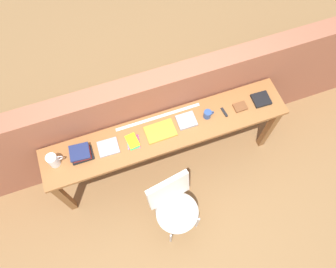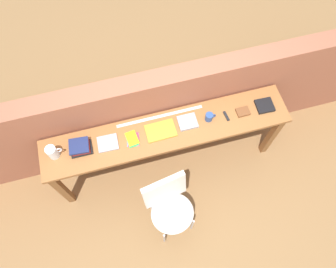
{
  "view_description": "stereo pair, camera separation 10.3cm",
  "coord_description": "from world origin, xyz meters",
  "px_view_note": "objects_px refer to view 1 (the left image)",
  "views": [
    {
      "loc": [
        -0.45,
        -1.03,
        3.79
      ],
      "look_at": [
        0.0,
        0.25,
        0.9
      ],
      "focal_mm": 35.0,
      "sensor_mm": 36.0,
      "label": 1
    },
    {
      "loc": [
        -0.35,
        -1.06,
        3.79
      ],
      "look_at": [
        0.0,
        0.25,
        0.9
      ],
      "focal_mm": 35.0,
      "sensor_mm": 36.0,
      "label": 2
    }
  ],
  "objects_px": {
    "pitcher_white": "(53,160)",
    "book_open_centre": "(160,131)",
    "book_stack_leftmost": "(81,154)",
    "mug": "(208,114)",
    "pamphlet_pile_colourful": "(133,142)",
    "chair_white_moulded": "(174,205)",
    "multitool_folded": "(224,112)",
    "magazine_cycling": "(108,147)",
    "leather_journal_brown": "(240,107)",
    "book_repair_rightmost": "(261,99)"
  },
  "relations": [
    {
      "from": "chair_white_moulded",
      "to": "magazine_cycling",
      "type": "distance_m",
      "value": 0.87
    },
    {
      "from": "book_repair_rightmost",
      "to": "leather_journal_brown",
      "type": "bearing_deg",
      "value": -175.88
    },
    {
      "from": "multitool_folded",
      "to": "leather_journal_brown",
      "type": "distance_m",
      "value": 0.18
    },
    {
      "from": "book_stack_leftmost",
      "to": "book_repair_rightmost",
      "type": "height_order",
      "value": "book_stack_leftmost"
    },
    {
      "from": "multitool_folded",
      "to": "book_repair_rightmost",
      "type": "bearing_deg",
      "value": 1.21
    },
    {
      "from": "pitcher_white",
      "to": "leather_journal_brown",
      "type": "bearing_deg",
      "value": -0.89
    },
    {
      "from": "chair_white_moulded",
      "to": "pitcher_white",
      "type": "relative_size",
      "value": 4.85
    },
    {
      "from": "book_stack_leftmost",
      "to": "book_open_centre",
      "type": "relative_size",
      "value": 0.72
    },
    {
      "from": "leather_journal_brown",
      "to": "book_repair_rightmost",
      "type": "relative_size",
      "value": 0.74
    },
    {
      "from": "leather_journal_brown",
      "to": "book_repair_rightmost",
      "type": "height_order",
      "value": "book_repair_rightmost"
    },
    {
      "from": "mug",
      "to": "multitool_folded",
      "type": "height_order",
      "value": "mug"
    },
    {
      "from": "book_open_centre",
      "to": "leather_journal_brown",
      "type": "xyz_separation_m",
      "value": [
        0.86,
        -0.01,
        0.0
      ]
    },
    {
      "from": "magazine_cycling",
      "to": "leather_journal_brown",
      "type": "height_order",
      "value": "leather_journal_brown"
    },
    {
      "from": "book_open_centre",
      "to": "multitool_folded",
      "type": "bearing_deg",
      "value": -2.19
    },
    {
      "from": "book_stack_leftmost",
      "to": "pamphlet_pile_colourful",
      "type": "xyz_separation_m",
      "value": [
        0.5,
        -0.03,
        -0.03
      ]
    },
    {
      "from": "leather_journal_brown",
      "to": "book_repair_rightmost",
      "type": "xyz_separation_m",
      "value": [
        0.24,
        0.01,
        0.0
      ]
    },
    {
      "from": "book_open_centre",
      "to": "multitool_folded",
      "type": "distance_m",
      "value": 0.68
    },
    {
      "from": "pamphlet_pile_colourful",
      "to": "multitool_folded",
      "type": "xyz_separation_m",
      "value": [
        0.97,
        0.0,
        0.0
      ]
    },
    {
      "from": "pamphlet_pile_colourful",
      "to": "chair_white_moulded",
      "type": "bearing_deg",
      "value": -72.56
    },
    {
      "from": "chair_white_moulded",
      "to": "magazine_cycling",
      "type": "xyz_separation_m",
      "value": [
        -0.44,
        0.66,
        0.36
      ]
    },
    {
      "from": "book_stack_leftmost",
      "to": "leather_journal_brown",
      "type": "height_order",
      "value": "book_stack_leftmost"
    },
    {
      "from": "multitool_folded",
      "to": "pitcher_white",
      "type": "bearing_deg",
      "value": 178.96
    },
    {
      "from": "magazine_cycling",
      "to": "pamphlet_pile_colourful",
      "type": "xyz_separation_m",
      "value": [
        0.24,
        -0.02,
        -0.0
      ]
    },
    {
      "from": "book_stack_leftmost",
      "to": "multitool_folded",
      "type": "relative_size",
      "value": 1.93
    },
    {
      "from": "chair_white_moulded",
      "to": "leather_journal_brown",
      "type": "bearing_deg",
      "value": 34.27
    },
    {
      "from": "chair_white_moulded",
      "to": "book_stack_leftmost",
      "type": "height_order",
      "value": "book_stack_leftmost"
    },
    {
      "from": "leather_journal_brown",
      "to": "multitool_folded",
      "type": "bearing_deg",
      "value": -179.86
    },
    {
      "from": "book_repair_rightmost",
      "to": "book_stack_leftmost",
      "type": "bearing_deg",
      "value": -178.18
    },
    {
      "from": "pitcher_white",
      "to": "book_open_centre",
      "type": "height_order",
      "value": "pitcher_white"
    },
    {
      "from": "book_stack_leftmost",
      "to": "magazine_cycling",
      "type": "relative_size",
      "value": 1.09
    },
    {
      "from": "leather_journal_brown",
      "to": "pitcher_white",
      "type": "bearing_deg",
      "value": 178.7
    },
    {
      "from": "magazine_cycling",
      "to": "multitool_folded",
      "type": "height_order",
      "value": "magazine_cycling"
    },
    {
      "from": "book_stack_leftmost",
      "to": "mug",
      "type": "bearing_deg",
      "value": -0.45
    },
    {
      "from": "chair_white_moulded",
      "to": "mug",
      "type": "bearing_deg",
      "value": 48.32
    },
    {
      "from": "book_open_centre",
      "to": "leather_journal_brown",
      "type": "relative_size",
      "value": 2.27
    },
    {
      "from": "multitool_folded",
      "to": "book_repair_rightmost",
      "type": "distance_m",
      "value": 0.42
    },
    {
      "from": "mug",
      "to": "leather_journal_brown",
      "type": "relative_size",
      "value": 0.85
    },
    {
      "from": "pamphlet_pile_colourful",
      "to": "leather_journal_brown",
      "type": "height_order",
      "value": "leather_journal_brown"
    },
    {
      "from": "pamphlet_pile_colourful",
      "to": "mug",
      "type": "distance_m",
      "value": 0.79
    },
    {
      "from": "chair_white_moulded",
      "to": "mug",
      "type": "relative_size",
      "value": 8.1
    },
    {
      "from": "chair_white_moulded",
      "to": "multitool_folded",
      "type": "xyz_separation_m",
      "value": [
        0.77,
        0.64,
        0.36
      ]
    },
    {
      "from": "chair_white_moulded",
      "to": "mug",
      "type": "xyz_separation_m",
      "value": [
        0.59,
        0.66,
        0.4
      ]
    },
    {
      "from": "pitcher_white",
      "to": "mug",
      "type": "relative_size",
      "value": 1.67
    },
    {
      "from": "pamphlet_pile_colourful",
      "to": "mug",
      "type": "xyz_separation_m",
      "value": [
        0.79,
        0.02,
        0.04
      ]
    },
    {
      "from": "pitcher_white",
      "to": "pamphlet_pile_colourful",
      "type": "height_order",
      "value": "pitcher_white"
    },
    {
      "from": "magazine_cycling",
      "to": "mug",
      "type": "relative_size",
      "value": 1.77
    },
    {
      "from": "multitool_folded",
      "to": "leather_journal_brown",
      "type": "bearing_deg",
      "value": 0.55
    },
    {
      "from": "book_open_centre",
      "to": "book_repair_rightmost",
      "type": "distance_m",
      "value": 1.1
    },
    {
      "from": "book_stack_leftmost",
      "to": "pamphlet_pile_colourful",
      "type": "bearing_deg",
      "value": -3.42
    },
    {
      "from": "pitcher_white",
      "to": "book_repair_rightmost",
      "type": "distance_m",
      "value": 2.13
    }
  ]
}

